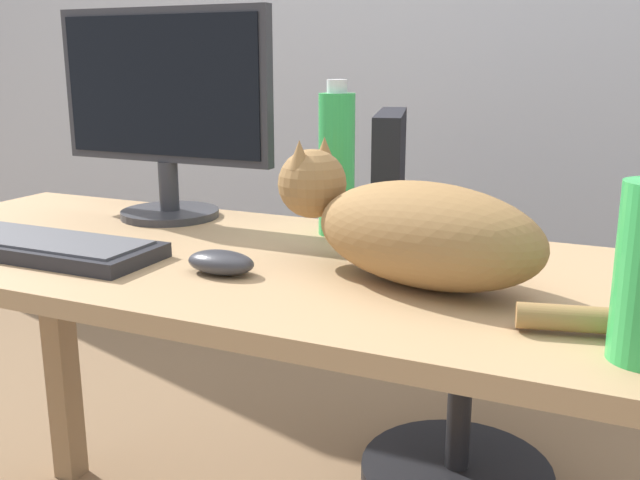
{
  "coord_description": "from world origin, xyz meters",
  "views": [
    {
      "loc": [
        0.59,
        -1.01,
        1.05
      ],
      "look_at": [
        0.16,
        -0.07,
        0.79
      ],
      "focal_mm": 40.52,
      "sensor_mm": 36.0,
      "label": 1
    }
  ],
  "objects_px": {
    "keyboard": "(37,245)",
    "cat": "(412,228)",
    "office_chair": "(442,331)",
    "water_bottle": "(337,163)",
    "monitor": "(164,106)",
    "computer_mouse": "(221,262)"
  },
  "relations": [
    {
      "from": "water_bottle",
      "to": "office_chair",
      "type": "bearing_deg",
      "value": 75.86
    },
    {
      "from": "office_chair",
      "to": "water_bottle",
      "type": "xyz_separation_m",
      "value": [
        -0.1,
        -0.41,
        0.46
      ]
    },
    {
      "from": "monitor",
      "to": "keyboard",
      "type": "relative_size",
      "value": 1.09
    },
    {
      "from": "office_chair",
      "to": "cat",
      "type": "distance_m",
      "value": 0.77
    },
    {
      "from": "monitor",
      "to": "water_bottle",
      "type": "height_order",
      "value": "monitor"
    },
    {
      "from": "keyboard",
      "to": "cat",
      "type": "height_order",
      "value": "cat"
    },
    {
      "from": "computer_mouse",
      "to": "cat",
      "type": "bearing_deg",
      "value": 16.09
    },
    {
      "from": "keyboard",
      "to": "computer_mouse",
      "type": "relative_size",
      "value": 4.0
    },
    {
      "from": "computer_mouse",
      "to": "water_bottle",
      "type": "height_order",
      "value": "water_bottle"
    },
    {
      "from": "cat",
      "to": "water_bottle",
      "type": "relative_size",
      "value": 2.09
    },
    {
      "from": "keyboard",
      "to": "computer_mouse",
      "type": "xyz_separation_m",
      "value": [
        0.35,
        0.02,
        0.0
      ]
    },
    {
      "from": "monitor",
      "to": "cat",
      "type": "height_order",
      "value": "monitor"
    },
    {
      "from": "keyboard",
      "to": "water_bottle",
      "type": "bearing_deg",
      "value": 39.7
    },
    {
      "from": "water_bottle",
      "to": "keyboard",
      "type": "bearing_deg",
      "value": -140.3
    },
    {
      "from": "office_chair",
      "to": "cat",
      "type": "height_order",
      "value": "office_chair"
    },
    {
      "from": "computer_mouse",
      "to": "water_bottle",
      "type": "relative_size",
      "value": 0.39
    },
    {
      "from": "cat",
      "to": "office_chair",
      "type": "bearing_deg",
      "value": 99.92
    },
    {
      "from": "office_chair",
      "to": "cat",
      "type": "bearing_deg",
      "value": -80.08
    },
    {
      "from": "office_chair",
      "to": "water_bottle",
      "type": "height_order",
      "value": "water_bottle"
    },
    {
      "from": "monitor",
      "to": "computer_mouse",
      "type": "height_order",
      "value": "monitor"
    },
    {
      "from": "cat",
      "to": "computer_mouse",
      "type": "height_order",
      "value": "cat"
    },
    {
      "from": "office_chair",
      "to": "monitor",
      "type": "distance_m",
      "value": 0.84
    }
  ]
}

